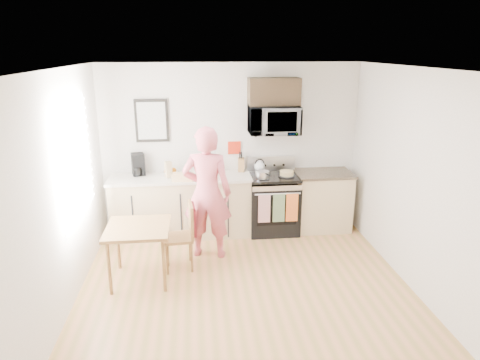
{
  "coord_description": "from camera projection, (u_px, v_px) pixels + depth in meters",
  "views": [
    {
      "loc": [
        -0.56,
        -4.25,
        2.81
      ],
      "look_at": [
        0.0,
        1.0,
        1.17
      ],
      "focal_mm": 32.0,
      "sensor_mm": 36.0,
      "label": 1
    }
  ],
  "objects": [
    {
      "name": "floor",
      "position": [
        249.0,
        302.0,
        4.92
      ],
      "size": [
        4.6,
        4.6,
        0.0
      ],
      "primitive_type": "plane",
      "color": "#A37F3F",
      "rests_on": "ground"
    },
    {
      "name": "back_wall",
      "position": [
        231.0,
        148.0,
        6.72
      ],
      "size": [
        4.0,
        0.04,
        2.6
      ],
      "primitive_type": "cube",
      "color": "silver",
      "rests_on": "floor"
    },
    {
      "name": "front_wall",
      "position": [
        303.0,
        334.0,
        2.35
      ],
      "size": [
        4.0,
        0.04,
        2.6
      ],
      "primitive_type": "cube",
      "color": "silver",
      "rests_on": "floor"
    },
    {
      "name": "left_wall",
      "position": [
        54.0,
        203.0,
        4.33
      ],
      "size": [
        0.04,
        4.6,
        2.6
      ],
      "primitive_type": "cube",
      "color": "silver",
      "rests_on": "floor"
    },
    {
      "name": "right_wall",
      "position": [
        428.0,
        189.0,
        4.74
      ],
      "size": [
        0.04,
        4.6,
        2.6
      ],
      "primitive_type": "cube",
      "color": "silver",
      "rests_on": "floor"
    },
    {
      "name": "ceiling",
      "position": [
        251.0,
        70.0,
        4.15
      ],
      "size": [
        4.0,
        4.6,
        0.04
      ],
      "primitive_type": "cube",
      "color": "white",
      "rests_on": "back_wall"
    },
    {
      "name": "window",
      "position": [
        76.0,
        159.0,
        5.02
      ],
      "size": [
        0.06,
        1.4,
        1.5
      ],
      "color": "silver",
      "rests_on": "left_wall"
    },
    {
      "name": "cabinet_left",
      "position": [
        182.0,
        207.0,
        6.61
      ],
      "size": [
        2.1,
        0.6,
        0.9
      ],
      "primitive_type": "cube",
      "color": "#CFB184",
      "rests_on": "floor"
    },
    {
      "name": "countertop_left",
      "position": [
        180.0,
        178.0,
        6.47
      ],
      "size": [
        2.14,
        0.64,
        0.04
      ],
      "primitive_type": "cube",
      "color": "beige",
      "rests_on": "cabinet_left"
    },
    {
      "name": "cabinet_right",
      "position": [
        322.0,
        202.0,
        6.83
      ],
      "size": [
        0.84,
        0.6,
        0.9
      ],
      "primitive_type": "cube",
      "color": "#CFB184",
      "rests_on": "floor"
    },
    {
      "name": "countertop_right",
      "position": [
        324.0,
        173.0,
        6.69
      ],
      "size": [
        0.88,
        0.64,
        0.04
      ],
      "primitive_type": "cube",
      "color": "black",
      "rests_on": "cabinet_right"
    },
    {
      "name": "range",
      "position": [
        273.0,
        205.0,
        6.73
      ],
      "size": [
        0.76,
        0.7,
        1.16
      ],
      "color": "black",
      "rests_on": "floor"
    },
    {
      "name": "microwave",
      "position": [
        274.0,
        120.0,
        6.44
      ],
      "size": [
        0.76,
        0.51,
        0.42
      ],
      "primitive_type": "imported",
      "color": "silver",
      "rests_on": "back_wall"
    },
    {
      "name": "upper_cabinet",
      "position": [
        274.0,
        91.0,
        6.36
      ],
      "size": [
        0.76,
        0.35,
        0.4
      ],
      "primitive_type": "cube",
      "color": "black",
      "rests_on": "back_wall"
    },
    {
      "name": "wall_art",
      "position": [
        152.0,
        121.0,
        6.44
      ],
      "size": [
        0.5,
        0.04,
        0.65
      ],
      "color": "black",
      "rests_on": "back_wall"
    },
    {
      "name": "wall_trivet",
      "position": [
        234.0,
        148.0,
        6.71
      ],
      "size": [
        0.2,
        0.02,
        0.2
      ],
      "primitive_type": "cube",
      "color": "#AE220E",
      "rests_on": "back_wall"
    },
    {
      "name": "person",
      "position": [
        207.0,
        193.0,
        5.79
      ],
      "size": [
        0.75,
        0.57,
        1.84
      ],
      "primitive_type": "imported",
      "rotation": [
        0.0,
        0.0,
        2.94
      ],
      "color": "#B73242",
      "rests_on": "floor"
    },
    {
      "name": "dining_table",
      "position": [
        138.0,
        233.0,
        5.23
      ],
      "size": [
        0.77,
        0.77,
        0.72
      ],
      "rotation": [
        0.0,
        0.0,
        0.0
      ],
      "color": "brown",
      "rests_on": "floor"
    },
    {
      "name": "chair",
      "position": [
        187.0,
        227.0,
        5.56
      ],
      "size": [
        0.45,
        0.41,
        0.89
      ],
      "rotation": [
        0.0,
        0.0,
        0.09
      ],
      "color": "brown",
      "rests_on": "floor"
    },
    {
      "name": "knife_block",
      "position": [
        241.0,
        165.0,
        6.71
      ],
      "size": [
        0.11,
        0.15,
        0.21
      ],
      "primitive_type": "cube",
      "rotation": [
        0.0,
        0.0,
        -0.12
      ],
      "color": "brown",
      "rests_on": "countertop_left"
    },
    {
      "name": "utensil_crock",
      "position": [
        214.0,
        162.0,
        6.66
      ],
      "size": [
        0.13,
        0.13,
        0.39
      ],
      "color": "#AE220E",
      "rests_on": "countertop_left"
    },
    {
      "name": "fruit_bowl",
      "position": [
        171.0,
        172.0,
        6.52
      ],
      "size": [
        0.3,
        0.3,
        0.11
      ],
      "color": "white",
      "rests_on": "countertop_left"
    },
    {
      "name": "milk_carton",
      "position": [
        168.0,
        169.0,
        6.4
      ],
      "size": [
        0.12,
        0.12,
        0.24
      ],
      "primitive_type": "cube",
      "rotation": [
        0.0,
        0.0,
        0.42
      ],
      "color": "tan",
      "rests_on": "countertop_left"
    },
    {
      "name": "coffee_maker",
      "position": [
        138.0,
        165.0,
        6.51
      ],
      "size": [
        0.23,
        0.29,
        0.33
      ],
      "rotation": [
        0.0,
        0.0,
        0.22
      ],
      "color": "black",
      "rests_on": "countertop_left"
    },
    {
      "name": "bread_bag",
      "position": [
        183.0,
        177.0,
        6.24
      ],
      "size": [
        0.32,
        0.18,
        0.11
      ],
      "primitive_type": "cube",
      "rotation": [
        0.0,
        0.0,
        -0.13
      ],
      "color": "tan",
      "rests_on": "countertop_left"
    },
    {
      "name": "cake",
      "position": [
        287.0,
        174.0,
        6.52
      ],
      "size": [
        0.25,
        0.25,
        0.08
      ],
      "color": "black",
      "rests_on": "range"
    },
    {
      "name": "kettle",
      "position": [
        260.0,
        166.0,
        6.73
      ],
      "size": [
        0.17,
        0.17,
        0.21
      ],
      "color": "white",
      "rests_on": "range"
    },
    {
      "name": "pot",
      "position": [
        263.0,
        175.0,
        6.42
      ],
      "size": [
        0.21,
        0.35,
        0.11
      ],
      "rotation": [
        0.0,
        0.0,
        0.36
      ],
      "color": "silver",
      "rests_on": "range"
    }
  ]
}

